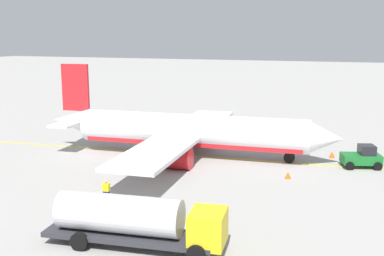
{
  "coord_description": "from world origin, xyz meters",
  "views": [
    {
      "loc": [
        17.28,
        -44.93,
        12.42
      ],
      "look_at": [
        0.0,
        0.0,
        3.0
      ],
      "focal_mm": 43.84,
      "sensor_mm": 36.0,
      "label": 1
    }
  ],
  "objects_px": {
    "airplane": "(187,132)",
    "refueling_worker": "(106,191)",
    "pushback_tug": "(362,157)",
    "fuel_tanker": "(136,219)",
    "safety_cone_nose": "(288,175)",
    "safety_cone_wingtip": "(332,155)"
  },
  "relations": [
    {
      "from": "airplane",
      "to": "refueling_worker",
      "type": "height_order",
      "value": "airplane"
    },
    {
      "from": "airplane",
      "to": "pushback_tug",
      "type": "xyz_separation_m",
      "value": [
        17.43,
        1.79,
        -1.54
      ]
    },
    {
      "from": "fuel_tanker",
      "to": "safety_cone_nose",
      "type": "relative_size",
      "value": 18.06
    },
    {
      "from": "airplane",
      "to": "safety_cone_nose",
      "type": "height_order",
      "value": "airplane"
    },
    {
      "from": "airplane",
      "to": "fuel_tanker",
      "type": "xyz_separation_m",
      "value": [
        5.24,
        -21.56,
        -0.82
      ]
    },
    {
      "from": "fuel_tanker",
      "to": "refueling_worker",
      "type": "distance_m",
      "value": 8.52
    },
    {
      "from": "refueling_worker",
      "to": "pushback_tug",
      "type": "bearing_deg",
      "value": 43.68
    },
    {
      "from": "pushback_tug",
      "to": "safety_cone_nose",
      "type": "distance_m",
      "value": 8.7
    },
    {
      "from": "pushback_tug",
      "to": "safety_cone_wingtip",
      "type": "distance_m",
      "value": 4.1
    },
    {
      "from": "pushback_tug",
      "to": "safety_cone_nose",
      "type": "xyz_separation_m",
      "value": [
        -6.03,
        -6.23,
        -0.7
      ]
    },
    {
      "from": "pushback_tug",
      "to": "refueling_worker",
      "type": "bearing_deg",
      "value": -136.32
    },
    {
      "from": "pushback_tug",
      "to": "fuel_tanker",
      "type": "bearing_deg",
      "value": -117.56
    },
    {
      "from": "pushback_tug",
      "to": "refueling_worker",
      "type": "distance_m",
      "value": 24.87
    },
    {
      "from": "safety_cone_wingtip",
      "to": "airplane",
      "type": "bearing_deg",
      "value": -162.64
    },
    {
      "from": "safety_cone_wingtip",
      "to": "refueling_worker",
      "type": "bearing_deg",
      "value": -127.01
    },
    {
      "from": "fuel_tanker",
      "to": "airplane",
      "type": "bearing_deg",
      "value": 103.67
    },
    {
      "from": "pushback_tug",
      "to": "safety_cone_wingtip",
      "type": "xyz_separation_m",
      "value": [
        -2.98,
        2.73,
        -0.67
      ]
    },
    {
      "from": "refueling_worker",
      "to": "safety_cone_nose",
      "type": "xyz_separation_m",
      "value": [
        11.96,
        10.94,
        -0.51
      ]
    },
    {
      "from": "fuel_tanker",
      "to": "refueling_worker",
      "type": "relative_size",
      "value": 6.57
    },
    {
      "from": "airplane",
      "to": "safety_cone_wingtip",
      "type": "relative_size",
      "value": 47.13
    },
    {
      "from": "airplane",
      "to": "safety_cone_nose",
      "type": "distance_m",
      "value": 12.44
    },
    {
      "from": "safety_cone_nose",
      "to": "airplane",
      "type": "bearing_deg",
      "value": 158.71
    }
  ]
}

